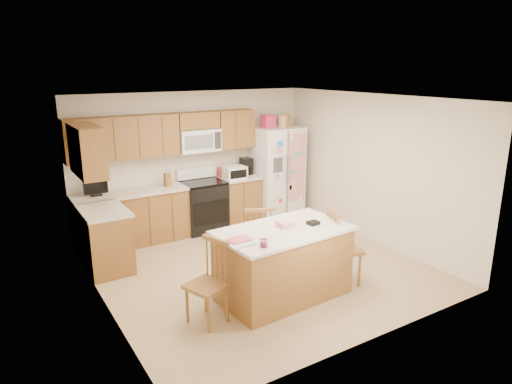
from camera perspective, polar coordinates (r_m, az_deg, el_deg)
ground at (r=6.97m, az=0.39°, el=-9.36°), size 4.50×4.50×0.00m
room_shell at (r=6.50m, az=0.41°, el=2.24°), size 4.60×4.60×2.52m
cabinetry at (r=7.80m, az=-12.82°, el=0.12°), size 3.36×1.56×2.15m
stove at (r=8.40m, az=-6.65°, el=-1.62°), size 0.76×0.65×1.13m
refrigerator at (r=8.98m, az=2.54°, el=2.56°), size 0.90×0.79×2.04m
island at (r=5.99m, az=3.42°, el=-8.79°), size 1.76×1.10×1.02m
windsor_chair_left at (r=5.44m, az=-6.01°, el=-11.42°), size 0.53×0.55×1.00m
windsor_chair_back at (r=6.59m, az=0.20°, el=-6.22°), size 0.58×0.56×1.04m
windsor_chair_right at (r=6.44m, az=10.66°, el=-6.94°), size 0.55×0.57×1.06m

